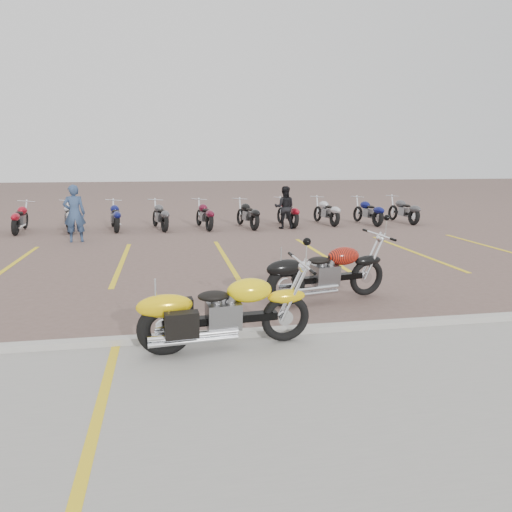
{
  "coord_description": "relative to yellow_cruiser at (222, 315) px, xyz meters",
  "views": [
    {
      "loc": [
        -1.53,
        -9.01,
        2.64
      ],
      "look_at": [
        0.18,
        0.45,
        0.75
      ],
      "focal_mm": 35.0,
      "sensor_mm": 36.0,
      "label": 1
    }
  ],
  "objects": [
    {
      "name": "apron_stripe",
      "position": [
        -1.48,
        -2.11,
        -0.49
      ],
      "size": [
        0.12,
        5.0,
        0.0
      ],
      "primitive_type": "cube",
      "color": "yellow",
      "rests_on": "concrete_apron"
    },
    {
      "name": "bg_bike_row",
      "position": [
        0.67,
        12.44,
        0.05
      ],
      "size": [
        17.41,
        2.07,
        1.1
      ],
      "color": "black",
      "rests_on": "ground"
    },
    {
      "name": "parking_stripes",
      "position": [
        0.82,
        6.39,
        -0.5
      ],
      "size": [
        38.0,
        5.5,
        0.01
      ],
      "primitive_type": null,
      "color": "yellow",
      "rests_on": "ground"
    },
    {
      "name": "ground",
      "position": [
        0.82,
        2.39,
        -0.5
      ],
      "size": [
        100.0,
        100.0,
        0.0
      ],
      "primitive_type": "plane",
      "color": "brown",
      "rests_on": "ground"
    },
    {
      "name": "flame_cruiser",
      "position": [
        2.12,
        2.01,
        0.0
      ],
      "size": [
        2.46,
        0.68,
        1.02
      ],
      "rotation": [
        0.06,
        0.0,
        0.22
      ],
      "color": "black",
      "rests_on": "ground"
    },
    {
      "name": "concrete_apron",
      "position": [
        0.82,
        -2.11,
        -0.5
      ],
      "size": [
        60.0,
        5.0,
        0.01
      ],
      "primitive_type": "cube",
      "color": "#9E9B93",
      "rests_on": "ground"
    },
    {
      "name": "yellow_cruiser",
      "position": [
        0.0,
        0.0,
        0.0
      ],
      "size": [
        2.46,
        0.46,
        1.01
      ],
      "rotation": [
        0.09,
        0.0,
        0.1
      ],
      "color": "black",
      "rests_on": "ground"
    },
    {
      "name": "curb",
      "position": [
        0.82,
        0.39,
        -0.44
      ],
      "size": [
        60.0,
        0.18,
        0.12
      ],
      "primitive_type": "cube",
      "color": "#ADAAA3",
      "rests_on": "ground"
    },
    {
      "name": "person_a",
      "position": [
        -3.58,
        9.92,
        0.41
      ],
      "size": [
        0.72,
        0.52,
        1.83
      ],
      "primitive_type": "imported",
      "rotation": [
        0.0,
        0.0,
        3.28
      ],
      "color": "navy",
      "rests_on": "ground"
    },
    {
      "name": "person_b",
      "position": [
        3.71,
        11.77,
        0.3
      ],
      "size": [
        0.92,
        0.8,
        1.6
      ],
      "primitive_type": "imported",
      "rotation": [
        0.0,
        0.0,
        2.86
      ],
      "color": "black",
      "rests_on": "ground"
    }
  ]
}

